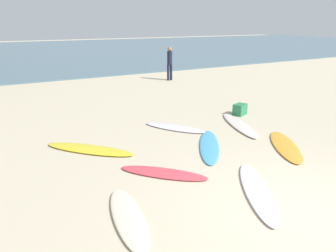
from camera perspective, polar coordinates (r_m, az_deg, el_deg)
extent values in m
plane|color=beige|center=(6.04, 24.86, -15.11)|extent=(120.00, 120.00, 0.00)
cube|color=slate|center=(38.76, -23.94, 12.06)|extent=(120.00, 40.00, 0.08)
ellipsoid|color=yellow|center=(8.42, -13.88, -4.05)|extent=(2.09, 2.23, 0.08)
ellipsoid|color=#47A0DD|center=(8.49, 7.41, -3.53)|extent=(1.83, 2.28, 0.06)
ellipsoid|color=silver|center=(10.34, 12.63, 0.22)|extent=(1.38, 2.61, 0.08)
ellipsoid|color=beige|center=(5.56, -7.10, -15.98)|extent=(0.85, 2.03, 0.08)
ellipsoid|color=gold|center=(8.96, 20.30, -3.37)|extent=(1.82, 2.23, 0.06)
ellipsoid|color=#D84451|center=(6.97, -0.83, -8.42)|extent=(1.71, 1.77, 0.06)
ellipsoid|color=white|center=(6.53, 15.73, -11.08)|extent=(1.70, 2.31, 0.07)
ellipsoid|color=white|center=(9.84, 1.25, -0.27)|extent=(1.54, 2.01, 0.07)
cylinder|color=#191E33|center=(18.22, 0.56, 9.62)|extent=(0.14, 0.14, 0.88)
cylinder|color=#191E33|center=(18.10, 0.04, 9.56)|extent=(0.14, 0.14, 0.88)
cylinder|color=#191E33|center=(18.06, 0.30, 12.12)|extent=(0.30, 0.30, 0.73)
sphere|color=#9E7051|center=(18.01, 0.31, 13.65)|extent=(0.24, 0.24, 0.24)
cube|color=#287F51|center=(11.56, 12.78, 2.91)|extent=(0.56, 0.48, 0.39)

